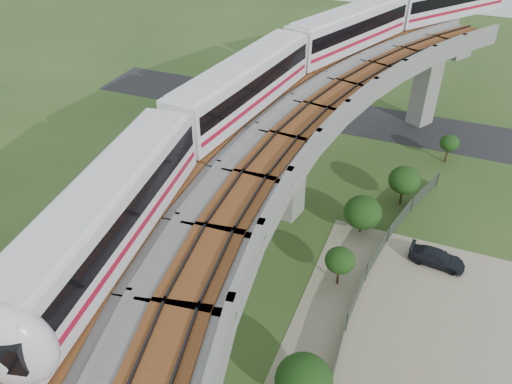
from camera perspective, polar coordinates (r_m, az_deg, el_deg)
ground at (r=35.59m, az=-3.40°, el=-11.56°), size 160.00×160.00×0.00m
dirt_lot at (r=32.69m, az=19.31°, el=-20.04°), size 18.00×26.00×0.04m
asphalt_road at (r=58.95m, az=9.07°, el=8.66°), size 60.00×8.00×0.03m
viaduct at (r=28.47m, az=3.00°, el=-1.12°), size 19.58×73.98×11.40m
metro_train at (r=39.18m, az=7.48°, el=14.60°), size 18.95×59.61×3.64m
fence at (r=33.28m, az=12.52°, el=-15.01°), size 3.87×38.73×1.50m
tree_0 at (r=51.70m, az=21.24°, el=5.24°), size 1.85×1.85×2.91m
tree_1 at (r=43.94m, az=16.60°, el=1.31°), size 2.69×2.69×3.61m
tree_2 at (r=40.15m, az=12.10°, el=-2.29°), size 3.02×3.02×3.26m
tree_3 at (r=35.15m, az=9.58°, el=-7.72°), size 2.12×2.12×3.15m
tree_4 at (r=28.77m, az=5.48°, el=-20.70°), size 3.18×3.18×3.48m
car_dark at (r=39.59m, az=19.99°, el=-7.07°), size 4.17×2.01×1.17m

